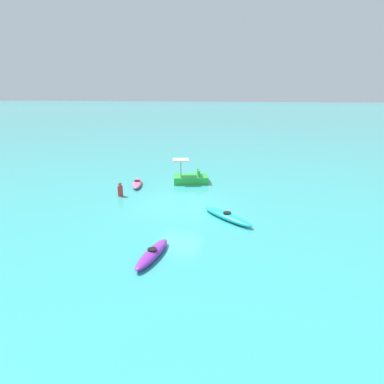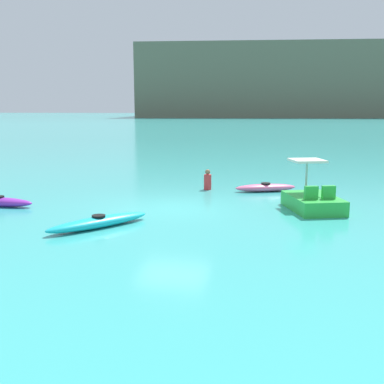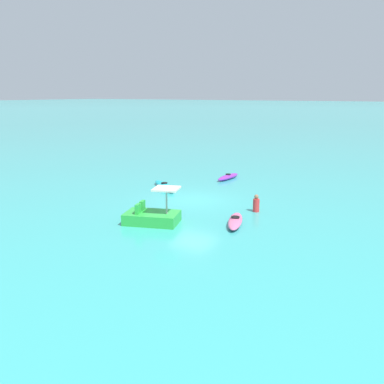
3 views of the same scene
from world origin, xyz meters
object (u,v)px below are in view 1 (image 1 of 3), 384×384
at_px(kayak_purple, 152,254).
at_px(pedal_boat_green, 191,178).
at_px(kayak_cyan, 227,216).
at_px(kayak_pink, 137,183).
at_px(person_near_shore, 120,190).

xyz_separation_m(kayak_purple, pedal_boat_green, (10.94, 1.71, 0.17)).
distance_m(kayak_cyan, kayak_pink, 8.34).
xyz_separation_m(kayak_cyan, kayak_purple, (-4.69, 2.04, 0.00)).
xyz_separation_m(kayak_pink, person_near_shore, (-2.47, -0.06, 0.22)).
relative_size(kayak_purple, pedal_boat_green, 0.95).
xyz_separation_m(kayak_purple, person_near_shore, (6.68, 4.95, 0.22)).
height_order(pedal_boat_green, person_near_shore, pedal_boat_green).
height_order(kayak_pink, pedal_boat_green, pedal_boat_green).
distance_m(kayak_cyan, person_near_shore, 7.27).
relative_size(kayak_cyan, kayak_purple, 1.15).
relative_size(kayak_cyan, kayak_pink, 1.14).
height_order(kayak_purple, person_near_shore, person_near_shore).
xyz_separation_m(pedal_boat_green, person_near_shore, (-4.26, 3.25, 0.05)).
bearing_deg(kayak_cyan, kayak_purple, 156.48).
relative_size(kayak_purple, person_near_shore, 3.00).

